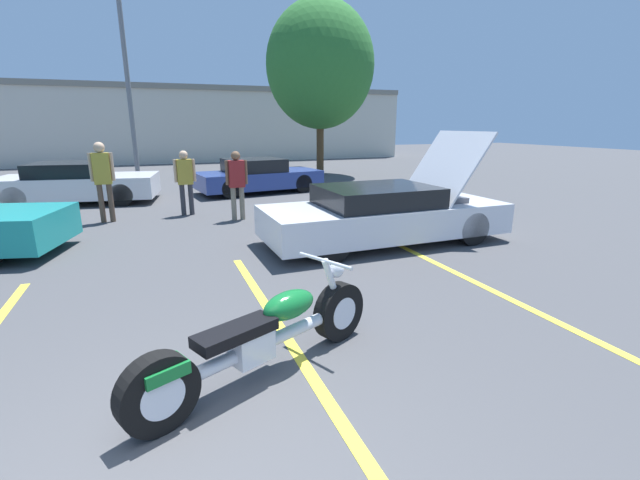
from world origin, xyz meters
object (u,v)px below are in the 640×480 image
at_px(spectator_midground, 102,175).
at_px(spectator_near_motorcycle, 237,180).
at_px(parked_car_mid_right_row, 77,183).
at_px(spectator_by_show_car, 185,177).
at_px(light_pole, 128,62).
at_px(tree_background, 320,65).
at_px(parked_car_right_row, 258,176).
at_px(show_car_hood_open, 385,214).
at_px(motorcycle, 264,337).

bearing_deg(spectator_midground, spectator_near_motorcycle, -16.64).
bearing_deg(spectator_near_motorcycle, spectator_midground, 163.36).
bearing_deg(parked_car_mid_right_row, spectator_midground, -63.24).
xyz_separation_m(spectator_near_motorcycle, spectator_by_show_car, (-1.09, 1.04, -0.02)).
bearing_deg(light_pole, tree_background, -7.72).
xyz_separation_m(tree_background, spectator_midground, (-8.10, -7.11, -3.51)).
height_order(parked_car_right_row, spectator_midground, spectator_midground).
bearing_deg(tree_background, parked_car_mid_right_row, -156.29).
distance_m(spectator_by_show_car, spectator_midground, 1.83).
xyz_separation_m(tree_background, show_car_hood_open, (-2.91, -11.00, -4.06)).
relative_size(parked_car_mid_right_row, spectator_midground, 2.45).
bearing_deg(spectator_by_show_car, parked_car_mid_right_row, 133.95).
bearing_deg(spectator_near_motorcycle, motorcycle, -98.74).
xyz_separation_m(parked_car_mid_right_row, spectator_by_show_car, (2.83, -2.94, 0.38)).
bearing_deg(show_car_hood_open, spectator_midground, 142.45).
xyz_separation_m(light_pole, spectator_near_motorcycle, (2.34, -9.00, -3.58)).
height_order(show_car_hood_open, parked_car_right_row, show_car_hood_open).
relative_size(tree_background, parked_car_right_row, 1.71).
height_order(light_pole, show_car_hood_open, light_pole).
xyz_separation_m(tree_background, parked_car_right_row, (-3.76, -3.93, -4.09)).
bearing_deg(spectator_by_show_car, spectator_near_motorcycle, -43.64).
height_order(tree_background, parked_car_mid_right_row, tree_background).
height_order(tree_background, show_car_hood_open, tree_background).
relative_size(motorcycle, show_car_hood_open, 0.52).
bearing_deg(spectator_midground, spectator_by_show_car, 5.34).
relative_size(motorcycle, spectator_midground, 1.33).
bearing_deg(light_pole, spectator_by_show_car, -81.09).
distance_m(parked_car_right_row, spectator_midground, 5.42).
bearing_deg(tree_background, spectator_by_show_car, -132.16).
height_order(motorcycle, spectator_by_show_car, spectator_by_show_car).
height_order(show_car_hood_open, spectator_near_motorcycle, show_car_hood_open).
distance_m(tree_background, spectator_by_show_car, 10.06).
height_order(tree_background, parked_car_right_row, tree_background).
xyz_separation_m(motorcycle, spectator_near_motorcycle, (1.03, 6.69, 0.57)).
bearing_deg(spectator_midground, motorcycle, -76.03).
bearing_deg(spectator_by_show_car, spectator_midground, -174.66).
xyz_separation_m(tree_background, spectator_by_show_car, (-6.29, -6.94, -3.68)).
height_order(tree_background, spectator_midground, tree_background).
distance_m(tree_background, spectator_midground, 11.34).
bearing_deg(spectator_near_motorcycle, parked_car_mid_right_row, 134.60).
bearing_deg(parked_car_right_row, spectator_midground, -151.74).
distance_m(light_pole, parked_car_mid_right_row, 6.60).
bearing_deg(spectator_by_show_car, tree_background, 47.84).
distance_m(show_car_hood_open, spectator_near_motorcycle, 3.81).
height_order(motorcycle, spectator_midground, spectator_midground).
height_order(spectator_by_show_car, spectator_midground, spectator_midground).
xyz_separation_m(parked_car_right_row, parked_car_mid_right_row, (-5.36, -0.08, 0.03)).
bearing_deg(spectator_near_motorcycle, light_pole, 104.55).
bearing_deg(parked_car_mid_right_row, spectator_near_motorcycle, -36.74).
bearing_deg(parked_car_mid_right_row, spectator_by_show_car, -37.39).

